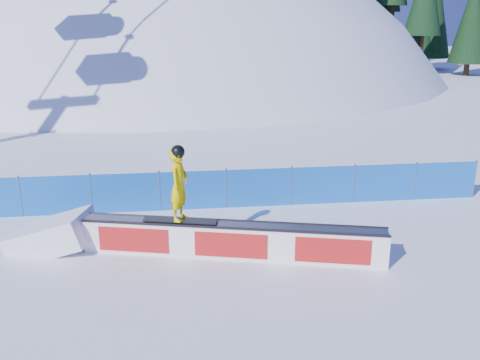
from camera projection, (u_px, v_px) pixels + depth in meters
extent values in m
plane|color=white|center=(111.00, 284.00, 11.76)|extent=(160.00, 160.00, 0.00)
sphere|color=white|center=(165.00, 245.00, 56.93)|extent=(64.00, 64.00, 64.00)
cylinder|color=black|center=(380.00, 3.00, 50.59)|extent=(0.50, 0.50, 1.40)
cylinder|color=black|center=(384.00, 10.00, 51.32)|extent=(0.50, 0.50, 1.40)
cylinder|color=black|center=(399.00, 25.00, 51.25)|extent=(0.50, 0.50, 1.40)
cylinder|color=black|center=(446.00, 70.00, 49.74)|extent=(0.50, 0.50, 1.40)
cone|color=black|center=(453.00, 15.00, 48.28)|extent=(3.73, 3.73, 8.48)
cylinder|color=black|center=(424.00, 63.00, 56.31)|extent=(0.50, 0.50, 1.40)
cone|color=black|center=(428.00, 17.00, 54.93)|extent=(3.53, 3.53, 8.02)
cylinder|color=black|center=(441.00, 64.00, 55.22)|extent=(0.50, 0.50, 1.40)
cone|color=black|center=(446.00, 19.00, 53.88)|extent=(3.41, 3.41, 7.76)
cube|color=blue|center=(126.00, 193.00, 15.84)|extent=(22.00, 0.03, 1.20)
cylinder|color=#3D476D|center=(21.00, 195.00, 15.47)|extent=(0.05, 0.05, 1.30)
cylinder|color=#3D476D|center=(91.00, 193.00, 15.71)|extent=(0.05, 0.05, 1.30)
cylinder|color=#3D476D|center=(160.00, 190.00, 15.94)|extent=(0.05, 0.05, 1.30)
cylinder|color=#3D476D|center=(226.00, 188.00, 16.17)|extent=(0.05, 0.05, 1.30)
cylinder|color=#3D476D|center=(291.00, 185.00, 16.41)|extent=(0.05, 0.05, 1.30)
cylinder|color=#3D476D|center=(354.00, 183.00, 16.64)|extent=(0.05, 0.05, 1.30)
cylinder|color=#3D476D|center=(415.00, 180.00, 16.87)|extent=(0.05, 0.05, 1.30)
cylinder|color=#3D476D|center=(475.00, 178.00, 17.11)|extent=(0.05, 0.05, 1.30)
cube|color=white|center=(232.00, 241.00, 12.96)|extent=(7.27, 2.31, 0.83)
cube|color=gray|center=(232.00, 225.00, 12.82)|extent=(7.20, 2.31, 0.04)
cube|color=black|center=(231.00, 228.00, 12.59)|extent=(7.16, 1.89, 0.06)
cube|color=black|center=(234.00, 221.00, 13.05)|extent=(7.16, 1.89, 0.06)
cube|color=red|center=(231.00, 245.00, 12.73)|extent=(6.80, 1.78, 0.62)
cube|color=red|center=(234.00, 237.00, 13.18)|extent=(6.80, 1.78, 0.62)
cube|color=black|center=(180.00, 220.00, 12.97)|extent=(1.83, 0.77, 0.03)
imported|color=#FFDC00|center=(179.00, 185.00, 12.70)|extent=(0.64, 0.75, 1.75)
sphere|color=black|center=(178.00, 152.00, 12.45)|extent=(0.33, 0.33, 0.33)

